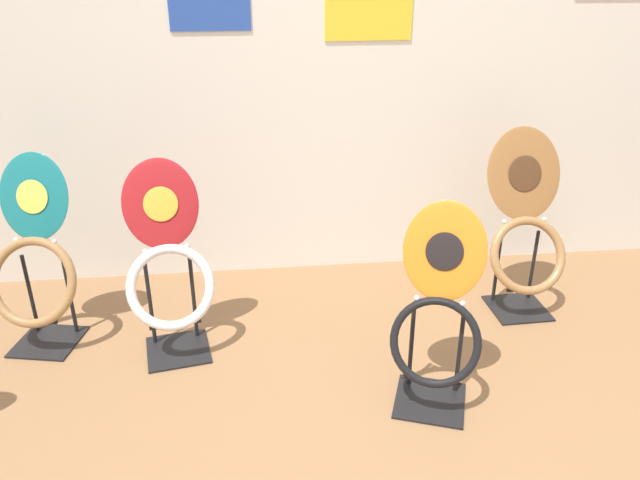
{
  "coord_description": "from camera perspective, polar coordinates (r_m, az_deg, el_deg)",
  "views": [
    {
      "loc": [
        -0.52,
        -1.07,
        1.7
      ],
      "look_at": [
        -0.25,
        1.34,
        0.55
      ],
      "focal_mm": 35.0,
      "sensor_mm": 36.0,
      "label": 1
    }
  ],
  "objects": [
    {
      "name": "toilet_seat_display_woodgrain",
      "position": [
        3.24,
        18.28,
        0.5
      ],
      "size": [
        0.4,
        0.38,
        0.91
      ],
      "color": "black",
      "rests_on": "ground_plane"
    },
    {
      "name": "wall_back",
      "position": [
        3.32,
        2.74,
        18.4
      ],
      "size": [
        8.0,
        0.07,
        2.6
      ],
      "color": "silver",
      "rests_on": "ground_plane"
    },
    {
      "name": "toilet_seat_display_orange_sun",
      "position": [
        2.49,
        10.73,
        -6.9
      ],
      "size": [
        0.42,
        0.42,
        0.83
      ],
      "color": "black",
      "rests_on": "ground_plane"
    },
    {
      "name": "toilet_seat_display_teal_sax",
      "position": [
        3.08,
        -24.66,
        -2.1
      ],
      "size": [
        0.45,
        0.4,
        0.88
      ],
      "color": "black",
      "rests_on": "ground_plane"
    },
    {
      "name": "toilet_seat_display_crimson_swirl",
      "position": [
        2.81,
        -13.71,
        -2.3
      ],
      "size": [
        0.41,
        0.37,
        0.89
      ],
      "color": "black",
      "rests_on": "ground_plane"
    }
  ]
}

